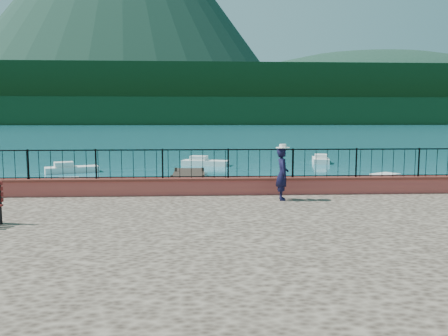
{
  "coord_description": "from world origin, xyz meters",
  "views": [
    {
      "loc": [
        -1.22,
        -10.9,
        3.75
      ],
      "look_at": [
        -0.53,
        2.0,
        2.3
      ],
      "focal_mm": 35.0,
      "sensor_mm": 36.0,
      "label": 1
    }
  ],
  "objects": [
    {
      "name": "boat_3",
      "position": [
        -10.32,
        20.21,
        0.4
      ],
      "size": [
        3.79,
        2.56,
        0.8
      ],
      "primitive_type": "cube",
      "rotation": [
        0.0,
        0.0,
        0.39
      ],
      "color": "silver",
      "rests_on": "ground"
    },
    {
      "name": "hat",
      "position": [
        1.35,
        2.63,
        2.91
      ],
      "size": [
        0.44,
        0.44,
        0.12
      ],
      "primitive_type": "cylinder",
      "color": "white",
      "rests_on": "person"
    },
    {
      "name": "boat_5",
      "position": [
        9.16,
        26.29,
        0.4
      ],
      "size": [
        1.98,
        3.56,
        0.8
      ],
      "primitive_type": "cube",
      "rotation": [
        0.0,
        0.0,
        1.36
      ],
      "color": "silver",
      "rests_on": "ground"
    },
    {
      "name": "parapet",
      "position": [
        0.0,
        3.7,
        1.49
      ],
      "size": [
        28.0,
        0.46,
        0.58
      ],
      "primitive_type": "cube",
      "color": "#B34C40",
      "rests_on": "promenade"
    },
    {
      "name": "companion_hill",
      "position": [
        220.0,
        560.0,
        0.0
      ],
      "size": [
        448.0,
        384.0,
        180.0
      ],
      "primitive_type": "ellipsoid",
      "color": "#142D23",
      "rests_on": "ground"
    },
    {
      "name": "foothills",
      "position": [
        0.0,
        360.0,
        22.0
      ],
      "size": [
        900.0,
        120.0,
        44.0
      ],
      "primitive_type": "cube",
      "color": "black",
      "rests_on": "ground"
    },
    {
      "name": "far_forest",
      "position": [
        0.0,
        300.0,
        9.0
      ],
      "size": [
        900.0,
        60.0,
        18.0
      ],
      "primitive_type": "cube",
      "color": "black",
      "rests_on": "ground"
    },
    {
      "name": "boat_4",
      "position": [
        -0.85,
        24.42,
        0.4
      ],
      "size": [
        3.97,
        2.34,
        0.8
      ],
      "primitive_type": "cube",
      "rotation": [
        0.0,
        0.0,
        -0.3
      ],
      "color": "silver",
      "rests_on": "ground"
    },
    {
      "name": "ground",
      "position": [
        0.0,
        0.0,
        0.0
      ],
      "size": [
        2000.0,
        2000.0,
        0.0
      ],
      "primitive_type": "plane",
      "color": "#19596B",
      "rests_on": "ground"
    },
    {
      "name": "railing",
      "position": [
        0.0,
        3.7,
        2.25
      ],
      "size": [
        27.0,
        0.05,
        0.95
      ],
      "primitive_type": "cube",
      "color": "black",
      "rests_on": "parapet"
    },
    {
      "name": "boat_2",
      "position": [
        9.43,
        12.69,
        0.4
      ],
      "size": [
        4.15,
        3.26,
        0.8
      ],
      "primitive_type": "cube",
      "rotation": [
        0.0,
        0.0,
        0.56
      ],
      "color": "silver",
      "rests_on": "ground"
    },
    {
      "name": "boat_0",
      "position": [
        -7.59,
        11.52,
        0.4
      ],
      "size": [
        3.52,
        1.8,
        0.8
      ],
      "primitive_type": "cube",
      "rotation": [
        0.0,
        0.0,
        0.15
      ],
      "color": "silver",
      "rests_on": "ground"
    },
    {
      "name": "dock",
      "position": [
        -2.0,
        12.0,
        0.15
      ],
      "size": [
        2.0,
        16.0,
        0.3
      ],
      "primitive_type": "cube",
      "color": "#2D231C",
      "rests_on": "ground"
    },
    {
      "name": "person",
      "position": [
        1.35,
        2.63,
        2.03
      ],
      "size": [
        0.42,
        0.62,
        1.65
      ],
      "primitive_type": "imported",
      "rotation": [
        0.0,
        0.0,
        1.52
      ],
      "color": "black",
      "rests_on": "promenade"
    }
  ]
}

